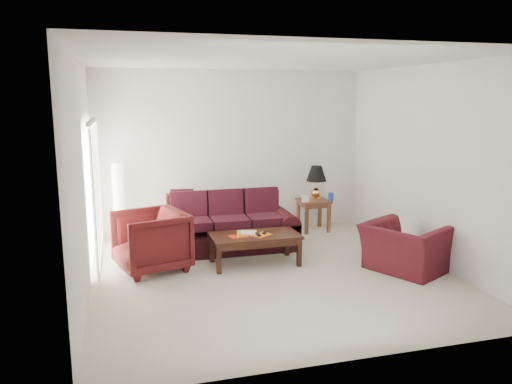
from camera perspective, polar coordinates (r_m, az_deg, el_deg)
floor at (r=7.29m, az=1.80°, el=-9.35°), size 5.00×5.00×0.00m
blinds at (r=7.98m, az=-17.91°, el=-0.07°), size 0.10×2.00×2.16m
sofa at (r=8.29m, az=-3.20°, el=-3.53°), size 2.31×1.11×0.92m
throw_pillow at (r=8.89m, az=-8.45°, el=-0.98°), size 0.43×0.26×0.42m
end_table at (r=9.58m, az=6.58°, el=-2.64°), size 0.57×0.57×0.60m
table_lamp at (r=9.50m, az=6.91°, el=1.07°), size 0.47×0.47×0.64m
clock at (r=9.27m, az=5.65°, el=-0.75°), size 0.14×0.08×0.13m
blue_canister at (r=9.40m, az=8.54°, el=-0.57°), size 0.12×0.12×0.16m
picture_frame at (r=9.61m, az=5.19°, el=-0.27°), size 0.14×0.16×0.05m
floor_lamp at (r=8.92m, az=-15.39°, el=-1.24°), size 0.27×0.27×1.42m
armchair_left at (r=7.49m, az=-11.93°, el=-5.48°), size 1.20×1.18×0.89m
armchair_right at (r=7.62m, az=16.63°, el=-6.14°), size 1.33×1.39×0.70m
coffee_table at (r=7.63m, az=-0.13°, el=-6.56°), size 1.41×0.83×0.47m
magazine_red at (r=7.44m, az=-2.00°, el=-5.09°), size 0.28×0.23×0.01m
magazine_white at (r=7.63m, az=-1.08°, el=-4.67°), size 0.35×0.29×0.02m
magazine_orange at (r=7.51m, az=0.63°, el=-4.91°), size 0.34×0.32×0.02m
remote_a at (r=7.46m, az=0.22°, el=-4.85°), size 0.06×0.18×0.02m
remote_b at (r=7.58m, az=1.05°, el=-4.63°), size 0.12×0.16×0.02m
yellow_glass at (r=7.36m, az=-1.99°, el=-4.89°), size 0.07×0.07×0.11m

